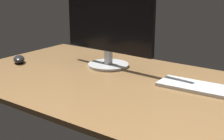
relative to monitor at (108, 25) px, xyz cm
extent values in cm
cube|color=olive|center=(14.09, -16.61, -21.69)|extent=(140.00, 84.00, 2.00)
cylinder|color=#BBBBBB|center=(0.00, 0.00, -20.03)|extent=(20.29, 20.29, 1.31)
cylinder|color=#BBBBBB|center=(0.00, 0.00, -16.00)|extent=(4.12, 4.12, 6.76)
cube|color=black|center=(0.00, 0.00, 3.32)|extent=(51.45, 5.11, 31.88)
cube|color=silver|center=(51.88, -4.88, -20.00)|extent=(38.58, 14.85, 1.38)
ellipsoid|color=black|center=(-41.59, -21.81, -18.87)|extent=(11.66, 10.74, 3.64)
camera|label=1|loc=(94.04, -126.05, 24.35)|focal=52.52mm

